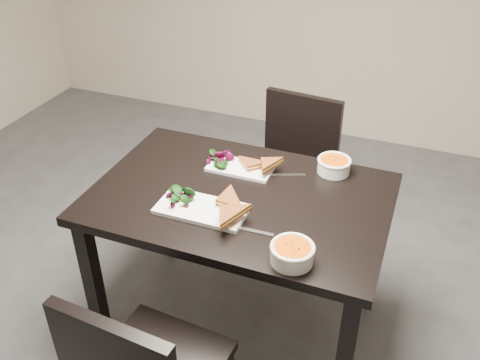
# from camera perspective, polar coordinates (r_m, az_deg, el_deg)

# --- Properties ---
(table) EXTENTS (1.20, 0.80, 0.75)m
(table) POSITION_cam_1_polar(r_m,az_deg,el_deg) (2.19, -0.00, -3.70)
(table) COLOR black
(table) RESTS_ON ground
(chair_far) EXTENTS (0.46, 0.46, 0.85)m
(chair_far) POSITION_cam_1_polar(r_m,az_deg,el_deg) (2.84, 5.74, 1.59)
(chair_far) COLOR black
(chair_far) RESTS_ON ground
(plate_near) EXTENTS (0.35, 0.18, 0.02)m
(plate_near) POSITION_cam_1_polar(r_m,az_deg,el_deg) (2.04, -4.18, -3.19)
(plate_near) COLOR white
(plate_near) RESTS_ON table
(sandwich_near) EXTENTS (0.19, 0.15, 0.06)m
(sandwich_near) POSITION_cam_1_polar(r_m,az_deg,el_deg) (2.01, -2.35, -2.49)
(sandwich_near) COLOR #9F5221
(sandwich_near) RESTS_ON plate_near
(salad_near) EXTENTS (0.11, 0.10, 0.05)m
(salad_near) POSITION_cam_1_polar(r_m,az_deg,el_deg) (2.06, -6.74, -1.84)
(salad_near) COLOR black
(salad_near) RESTS_ON plate_near
(soup_bowl_near) EXTENTS (0.15, 0.15, 0.07)m
(soup_bowl_near) POSITION_cam_1_polar(r_m,az_deg,el_deg) (1.80, 5.70, -7.84)
(soup_bowl_near) COLOR white
(soup_bowl_near) RESTS_ON table
(cutlery_near) EXTENTS (0.18, 0.02, 0.00)m
(cutlery_near) POSITION_cam_1_polar(r_m,az_deg,el_deg) (1.94, 1.14, -5.50)
(cutlery_near) COLOR silver
(cutlery_near) RESTS_ON table
(plate_far) EXTENTS (0.28, 0.14, 0.01)m
(plate_far) POSITION_cam_1_polar(r_m,az_deg,el_deg) (2.29, 0.03, 1.31)
(plate_far) COLOR white
(plate_far) RESTS_ON table
(sandwich_far) EXTENTS (0.18, 0.17, 0.05)m
(sandwich_far) POSITION_cam_1_polar(r_m,az_deg,el_deg) (2.24, 1.44, 1.46)
(sandwich_far) COLOR #9F5221
(sandwich_far) RESTS_ON plate_far
(salad_far) EXTENTS (0.09, 0.08, 0.04)m
(salad_far) POSITION_cam_1_polar(r_m,az_deg,el_deg) (2.31, -2.29, 2.34)
(salad_far) COLOR black
(salad_far) RESTS_ON plate_far
(soup_bowl_far) EXTENTS (0.15, 0.15, 0.07)m
(soup_bowl_far) POSITION_cam_1_polar(r_m,az_deg,el_deg) (2.29, 10.18, 1.66)
(soup_bowl_far) COLOR white
(soup_bowl_far) RESTS_ON table
(cutlery_far) EXTENTS (0.17, 0.08, 0.00)m
(cutlery_far) POSITION_cam_1_polar(r_m,az_deg,el_deg) (2.26, 4.88, 0.55)
(cutlery_far) COLOR silver
(cutlery_far) RESTS_ON table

